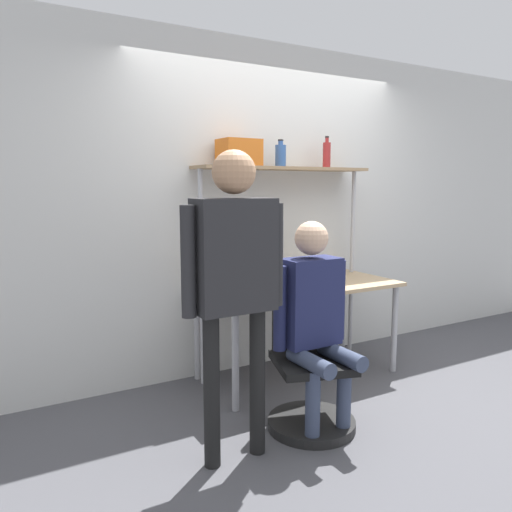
{
  "coord_description": "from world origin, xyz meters",
  "views": [
    {
      "loc": [
        -2.24,
        -2.81,
        1.54
      ],
      "look_at": [
        -0.73,
        -0.18,
        1.11
      ],
      "focal_mm": 35.0,
      "sensor_mm": 36.0,
      "label": 1
    }
  ],
  "objects_px": {
    "bottle_red": "(327,154)",
    "office_chair": "(310,384)",
    "person_standing": "(234,265)",
    "bottle_blue": "(281,155)",
    "laptop": "(264,284)",
    "monitor": "(250,247)",
    "cell_phone": "(298,288)",
    "storage_box": "(239,153)",
    "person_seated": "(314,310)"
  },
  "relations": [
    {
      "from": "bottle_red",
      "to": "person_seated",
      "type": "bearing_deg",
      "value": -130.24
    },
    {
      "from": "cell_phone",
      "to": "office_chair",
      "type": "bearing_deg",
      "value": -117.87
    },
    {
      "from": "person_seated",
      "to": "storage_box",
      "type": "bearing_deg",
      "value": 88.74
    },
    {
      "from": "storage_box",
      "to": "cell_phone",
      "type": "bearing_deg",
      "value": -51.6
    },
    {
      "from": "bottle_blue",
      "to": "storage_box",
      "type": "distance_m",
      "value": 0.38
    },
    {
      "from": "monitor",
      "to": "laptop",
      "type": "distance_m",
      "value": 0.47
    },
    {
      "from": "cell_phone",
      "to": "bottle_red",
      "type": "relative_size",
      "value": 0.57
    },
    {
      "from": "cell_phone",
      "to": "person_standing",
      "type": "distance_m",
      "value": 1.21
    },
    {
      "from": "person_standing",
      "to": "bottle_red",
      "type": "bearing_deg",
      "value": 36.92
    },
    {
      "from": "bottle_red",
      "to": "storage_box",
      "type": "xyz_separation_m",
      "value": [
        -0.84,
        -0.0,
        -0.01
      ]
    },
    {
      "from": "monitor",
      "to": "cell_phone",
      "type": "distance_m",
      "value": 0.54
    },
    {
      "from": "person_seated",
      "to": "storage_box",
      "type": "distance_m",
      "value": 1.44
    },
    {
      "from": "office_chair",
      "to": "storage_box",
      "type": "relative_size",
      "value": 3.05
    },
    {
      "from": "office_chair",
      "to": "bottle_blue",
      "type": "bearing_deg",
      "value": 68.27
    },
    {
      "from": "bottle_blue",
      "to": "storage_box",
      "type": "xyz_separation_m",
      "value": [
        -0.38,
        0.0,
        0.01
      ]
    },
    {
      "from": "office_chair",
      "to": "monitor",
      "type": "bearing_deg",
      "value": 83.06
    },
    {
      "from": "cell_phone",
      "to": "person_standing",
      "type": "height_order",
      "value": "person_standing"
    },
    {
      "from": "monitor",
      "to": "bottle_red",
      "type": "xyz_separation_m",
      "value": [
        0.73,
        -0.03,
        0.75
      ]
    },
    {
      "from": "laptop",
      "to": "storage_box",
      "type": "height_order",
      "value": "storage_box"
    },
    {
      "from": "monitor",
      "to": "person_standing",
      "type": "height_order",
      "value": "person_standing"
    },
    {
      "from": "office_chair",
      "to": "storage_box",
      "type": "xyz_separation_m",
      "value": [
        0.01,
        0.98,
        1.51
      ]
    },
    {
      "from": "storage_box",
      "to": "bottle_red",
      "type": "bearing_deg",
      "value": 0.0
    },
    {
      "from": "laptop",
      "to": "bottle_blue",
      "type": "relative_size",
      "value": 1.58
    },
    {
      "from": "laptop",
      "to": "person_standing",
      "type": "distance_m",
      "value": 1.0
    },
    {
      "from": "person_standing",
      "to": "bottle_red",
      "type": "relative_size",
      "value": 6.52
    },
    {
      "from": "laptop",
      "to": "office_chair",
      "type": "distance_m",
      "value": 0.82
    },
    {
      "from": "monitor",
      "to": "office_chair",
      "type": "bearing_deg",
      "value": -96.94
    },
    {
      "from": "person_seated",
      "to": "storage_box",
      "type": "xyz_separation_m",
      "value": [
        0.02,
        1.02,
        1.01
      ]
    },
    {
      "from": "laptop",
      "to": "bottle_red",
      "type": "height_order",
      "value": "bottle_red"
    },
    {
      "from": "person_standing",
      "to": "bottle_blue",
      "type": "distance_m",
      "value": 1.62
    },
    {
      "from": "laptop",
      "to": "bottle_blue",
      "type": "bearing_deg",
      "value": 44.29
    },
    {
      "from": "bottle_red",
      "to": "office_chair",
      "type": "bearing_deg",
      "value": -131.2
    },
    {
      "from": "person_standing",
      "to": "bottle_blue",
      "type": "xyz_separation_m",
      "value": [
        0.99,
        1.09,
        0.67
      ]
    },
    {
      "from": "person_seated",
      "to": "bottle_blue",
      "type": "bearing_deg",
      "value": 68.59
    },
    {
      "from": "person_seated",
      "to": "person_standing",
      "type": "xyz_separation_m",
      "value": [
        -0.59,
        -0.07,
        0.34
      ]
    },
    {
      "from": "person_seated",
      "to": "bottle_blue",
      "type": "height_order",
      "value": "bottle_blue"
    },
    {
      "from": "laptop",
      "to": "storage_box",
      "type": "xyz_separation_m",
      "value": [
        -0.01,
        0.36,
        0.97
      ]
    },
    {
      "from": "monitor",
      "to": "person_standing",
      "type": "relative_size",
      "value": 0.37
    },
    {
      "from": "person_standing",
      "to": "storage_box",
      "type": "xyz_separation_m",
      "value": [
        0.61,
        1.09,
        0.68
      ]
    },
    {
      "from": "bottle_red",
      "to": "cell_phone",
      "type": "bearing_deg",
      "value": -144.69
    },
    {
      "from": "person_seated",
      "to": "person_standing",
      "type": "bearing_deg",
      "value": -173.35
    },
    {
      "from": "person_seated",
      "to": "monitor",
      "type": "bearing_deg",
      "value": 82.7
    },
    {
      "from": "person_standing",
      "to": "bottle_blue",
      "type": "height_order",
      "value": "bottle_blue"
    },
    {
      "from": "monitor",
      "to": "cell_phone",
      "type": "relative_size",
      "value": 4.28
    },
    {
      "from": "office_chair",
      "to": "person_seated",
      "type": "relative_size",
      "value": 0.69
    },
    {
      "from": "bottle_red",
      "to": "storage_box",
      "type": "distance_m",
      "value": 0.84
    },
    {
      "from": "monitor",
      "to": "laptop",
      "type": "height_order",
      "value": "monitor"
    },
    {
      "from": "bottle_blue",
      "to": "cell_phone",
      "type": "bearing_deg",
      "value": -101.16
    },
    {
      "from": "bottle_blue",
      "to": "laptop",
      "type": "bearing_deg",
      "value": -135.71
    },
    {
      "from": "storage_box",
      "to": "laptop",
      "type": "bearing_deg",
      "value": -89.04
    }
  ]
}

